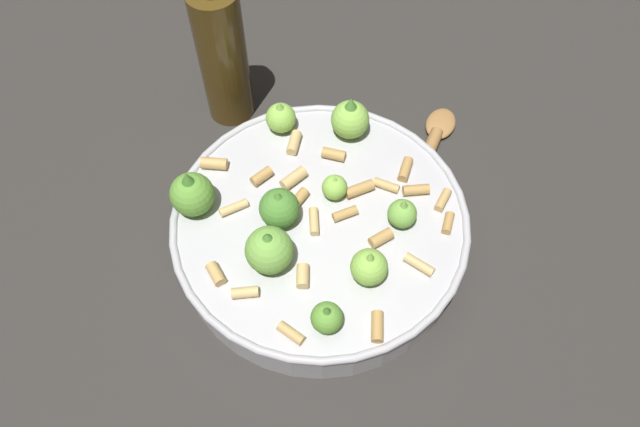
# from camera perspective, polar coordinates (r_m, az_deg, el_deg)

# --- Properties ---
(ground_plane) EXTENTS (2.40, 2.40, 0.00)m
(ground_plane) POSITION_cam_1_polar(r_m,az_deg,el_deg) (0.67, -0.00, -2.87)
(ground_plane) COLOR #2D2B28
(cooking_pan) EXTENTS (0.31, 0.31, 0.11)m
(cooking_pan) POSITION_cam_1_polar(r_m,az_deg,el_deg) (0.64, -0.22, -1.29)
(cooking_pan) COLOR #B7B7BC
(cooking_pan) RESTS_ON ground
(olive_oil_bottle) EXTENTS (0.06, 0.06, 0.23)m
(olive_oil_bottle) POSITION_cam_1_polar(r_m,az_deg,el_deg) (0.73, -9.25, 14.77)
(olive_oil_bottle) COLOR #4C3814
(olive_oil_bottle) RESTS_ON ground
(wooden_spoon) EXTENTS (0.21, 0.10, 0.02)m
(wooden_spoon) POSITION_cam_1_polar(r_m,az_deg,el_deg) (0.74, 9.77, 4.69)
(wooden_spoon) COLOR #9E703D
(wooden_spoon) RESTS_ON ground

